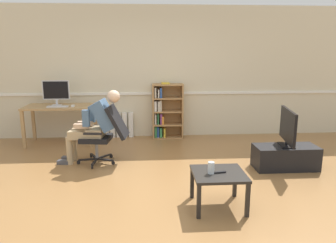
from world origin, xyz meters
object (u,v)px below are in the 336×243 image
object	(u,v)px
coffee_table	(219,177)
keyboard	(58,106)
computer_desk	(60,111)
imac_monitor	(56,91)
tv_screen	(288,127)
office_chair	(106,132)
person_seated	(94,124)
radiator	(116,125)
drinking_glass	(211,168)
computer_mouse	(73,106)
tv_stand	(285,157)
spare_remote	(220,172)
bookshelf	(165,112)

from	to	relation	value
coffee_table	keyboard	bearing A→B (deg)	132.81
coffee_table	computer_desk	bearing A→B (deg)	131.35
imac_monitor	tv_screen	size ratio (longest dim) A/B	0.63
office_chair	person_seated	world-z (taller)	person_seated
radiator	drinking_glass	xyz separation A→B (m)	(1.37, -3.25, 0.23)
imac_monitor	keyboard	bearing A→B (deg)	-72.57
drinking_glass	keyboard	bearing A→B (deg)	131.42
computer_desk	radiator	size ratio (longest dim) A/B	1.79
computer_mouse	office_chair	world-z (taller)	office_chair
person_seated	tv_screen	bearing A→B (deg)	87.98
office_chair	tv_stand	bearing A→B (deg)	87.85
person_seated	coffee_table	distance (m)	2.36
person_seated	tv_stand	world-z (taller)	person_seated
computer_desk	spare_remote	size ratio (longest dim) A/B	8.83
imac_monitor	drinking_glass	size ratio (longest dim) A/B	3.75
computer_desk	drinking_glass	world-z (taller)	computer_desk
computer_desk	coffee_table	xyz separation A→B (m)	(2.49, -2.83, -0.29)
computer_desk	bookshelf	size ratio (longest dim) A/B	1.14
keyboard	radiator	bearing A→B (deg)	27.30
office_chair	person_seated	size ratio (longest dim) A/B	0.80
tv_stand	drinking_glass	bearing A→B (deg)	-139.85
imac_monitor	drinking_glass	xyz separation A→B (m)	(2.47, -2.94, -0.54)
keyboard	coffee_table	size ratio (longest dim) A/B	0.65
tv_stand	office_chair	bearing A→B (deg)	170.75
office_chair	tv_stand	world-z (taller)	office_chair
computer_desk	tv_screen	xyz separation A→B (m)	(3.82, -1.66, 0.01)
bookshelf	drinking_glass	distance (m)	3.17
coffee_table	drinking_glass	size ratio (longest dim) A/B	4.39
person_seated	tv_screen	xyz separation A→B (m)	(2.99, -0.48, 0.02)
tv_stand	spare_remote	bearing A→B (deg)	-137.97
drinking_glass	spare_remote	xyz separation A→B (m)	(0.10, 0.01, -0.06)
computer_desk	tv_stand	world-z (taller)	computer_desk
person_seated	tv_screen	world-z (taller)	person_seated
keyboard	tv_screen	distance (m)	4.12
office_chair	coffee_table	distance (m)	2.21
imac_monitor	drinking_glass	bearing A→B (deg)	-49.96
keyboard	computer_mouse	bearing A→B (deg)	4.07
computer_mouse	coffee_table	world-z (taller)	computer_mouse
radiator	tv_stand	bearing A→B (deg)	-36.22
keyboard	office_chair	xyz separation A→B (m)	(1.01, -1.06, -0.25)
drinking_glass	spare_remote	distance (m)	0.12
computer_desk	person_seated	distance (m)	1.44
computer_desk	imac_monitor	xyz separation A→B (m)	(-0.07, 0.08, 0.38)
coffee_table	spare_remote	bearing A→B (deg)	-70.67
imac_monitor	person_seated	size ratio (longest dim) A/B	0.43
computer_desk	spare_remote	distance (m)	3.80
keyboard	computer_mouse	xyz separation A→B (m)	(0.28, 0.02, 0.01)
computer_mouse	office_chair	xyz separation A→B (m)	(0.73, -1.08, -0.25)
office_chair	spare_remote	world-z (taller)	office_chair
coffee_table	spare_remote	world-z (taller)	spare_remote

